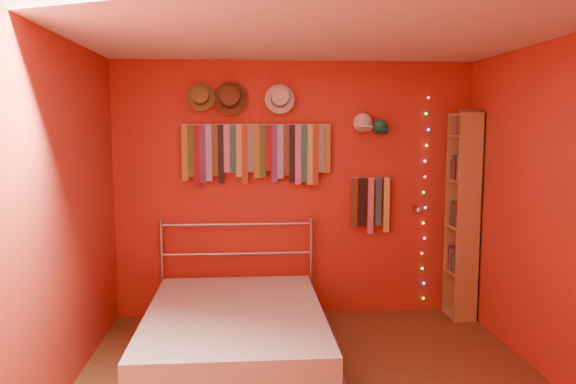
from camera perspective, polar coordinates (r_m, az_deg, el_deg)
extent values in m
cube|color=#AA291B|center=(5.51, 0.69, 0.21)|extent=(3.50, 0.02, 2.50)
cube|color=#AA291B|center=(4.36, 26.40, -2.22)|extent=(0.02, 3.50, 2.50)
cube|color=#AA291B|center=(3.98, -23.04, -2.86)|extent=(0.02, 3.50, 2.50)
cube|color=white|center=(3.79, 3.02, 16.21)|extent=(3.50, 3.50, 0.02)
cylinder|color=#ACACB1|center=(5.41, -3.22, 6.85)|extent=(1.45, 0.01, 0.01)
cube|color=olive|center=(5.44, -10.45, 3.92)|extent=(0.06, 0.01, 0.54)
cube|color=#325221|center=(5.42, -9.87, 4.14)|extent=(0.06, 0.01, 0.50)
cube|color=#5D0E12|center=(5.42, -9.26, 3.64)|extent=(0.06, 0.01, 0.59)
cube|color=#38175D|center=(5.42, -8.65, 3.86)|extent=(0.06, 0.01, 0.55)
cube|color=#6A94BD|center=(5.41, -8.05, 3.94)|extent=(0.06, 0.01, 0.54)
cube|color=#51341B|center=(5.40, -7.45, 4.20)|extent=(0.06, 0.01, 0.49)
cube|color=black|center=(5.41, -6.84, 3.86)|extent=(0.06, 0.01, 0.56)
cube|color=#BD5E8D|center=(5.40, -6.24, 4.40)|extent=(0.06, 0.01, 0.46)
cube|color=#174D53|center=(5.39, -5.64, 4.38)|extent=(0.06, 0.01, 0.46)
cube|color=#AE9145|center=(5.40, -5.02, 4.17)|extent=(0.06, 0.01, 0.50)
cube|color=maroon|center=(5.40, -4.41, 3.83)|extent=(0.06, 0.01, 0.57)
cube|color=navy|center=(5.39, -3.81, 4.43)|extent=(0.06, 0.01, 0.45)
cube|color=olive|center=(5.40, -3.20, 4.12)|extent=(0.06, 0.01, 0.51)
cube|color=#2B491D|center=(5.40, -2.59, 4.15)|extent=(0.06, 0.01, 0.51)
cube|color=maroon|center=(5.39, -1.99, 4.49)|extent=(0.06, 0.01, 0.44)
cube|color=#4D175F|center=(5.41, -1.38, 3.92)|extent=(0.06, 0.01, 0.55)
cube|color=#7192C9|center=(5.41, -0.77, 4.11)|extent=(0.06, 0.01, 0.52)
cube|color=#4D2F19|center=(5.40, -0.17, 4.26)|extent=(0.06, 0.01, 0.49)
cube|color=black|center=(5.42, 0.43, 3.91)|extent=(0.06, 0.01, 0.56)
cube|color=#BD5E8F|center=(5.42, 1.04, 3.81)|extent=(0.06, 0.01, 0.58)
cube|color=#1A5E57|center=(5.42, 1.65, 3.93)|extent=(0.06, 0.01, 0.55)
cube|color=#B0A046|center=(5.44, 2.23, 3.79)|extent=(0.06, 0.01, 0.58)
cube|color=maroon|center=(5.44, 2.84, 3.76)|extent=(0.06, 0.01, 0.59)
cube|color=navy|center=(5.44, 3.45, 4.42)|extent=(0.06, 0.01, 0.46)
cube|color=olive|center=(5.46, 4.03, 4.39)|extent=(0.06, 0.01, 0.47)
cylinder|color=#ACACB1|center=(5.56, 8.41, 1.44)|extent=(0.40, 0.01, 0.01)
cube|color=#4A2B18|center=(5.55, 6.77, -1.14)|extent=(0.06, 0.01, 0.50)
cube|color=black|center=(5.56, 7.59, -1.05)|extent=(0.06, 0.01, 0.48)
cube|color=#B25976|center=(5.57, 8.41, -1.42)|extent=(0.06, 0.01, 0.55)
cube|color=#1B5761|center=(5.60, 9.19, -1.00)|extent=(0.06, 0.01, 0.48)
cube|color=gold|center=(5.61, 9.99, -1.33)|extent=(0.06, 0.01, 0.54)
cylinder|color=brown|center=(5.42, -8.87, 9.49)|extent=(0.27, 0.07, 0.27)
cylinder|color=brown|center=(5.38, -8.91, 9.63)|extent=(0.16, 0.13, 0.18)
cylinder|color=#332314|center=(5.40, -8.89, 9.56)|extent=(0.16, 0.05, 0.16)
cylinder|color=#4F331C|center=(5.41, -5.93, 9.41)|extent=(0.32, 0.08, 0.32)
cylinder|color=#4F331C|center=(5.35, -5.95, 9.58)|extent=(0.19, 0.16, 0.21)
cylinder|color=black|center=(5.38, -5.94, 9.49)|extent=(0.19, 0.06, 0.19)
cylinder|color=silver|center=(5.41, -0.86, 9.42)|extent=(0.28, 0.07, 0.28)
cylinder|color=silver|center=(5.36, -0.83, 9.57)|extent=(0.17, 0.14, 0.18)
cylinder|color=black|center=(5.39, -0.84, 9.49)|extent=(0.17, 0.06, 0.17)
ellipsoid|color=silver|center=(5.52, 7.60, 7.00)|extent=(0.18, 0.14, 0.18)
cube|color=silver|center=(5.41, 7.83, 6.41)|extent=(0.13, 0.10, 0.05)
ellipsoid|color=#186E4D|center=(5.56, 9.33, 6.57)|extent=(0.16, 0.12, 0.16)
cube|color=#186E4D|center=(5.46, 9.56, 6.05)|extent=(0.12, 0.09, 0.05)
sphere|color=#FF3333|center=(5.70, 14.08, 9.28)|extent=(0.02, 0.02, 0.02)
sphere|color=#33FF4C|center=(5.69, 13.85, 7.73)|extent=(0.02, 0.02, 0.02)
sphere|color=#4C66FF|center=(5.70, 14.09, 6.17)|extent=(0.02, 0.02, 0.02)
sphere|color=yellow|center=(5.70, 13.90, 4.61)|extent=(0.02, 0.02, 0.02)
sphere|color=#FF4CCC|center=(5.70, 13.73, 3.06)|extent=(0.02, 0.02, 0.02)
sphere|color=#FF3333|center=(5.71, 13.74, 1.51)|extent=(0.02, 0.02, 0.02)
sphere|color=#33FF4C|center=(5.73, 13.60, -0.03)|extent=(0.02, 0.02, 0.02)
sphere|color=#4C66FF|center=(5.75, 13.79, -1.56)|extent=(0.02, 0.02, 0.02)
sphere|color=yellow|center=(5.77, 13.58, -3.08)|extent=(0.02, 0.02, 0.02)
sphere|color=#FF4CCC|center=(5.81, 13.70, -4.59)|extent=(0.02, 0.02, 0.02)
sphere|color=#FF3333|center=(5.83, 13.44, -6.09)|extent=(0.02, 0.02, 0.02)
sphere|color=#33FF4C|center=(5.87, 13.48, -7.56)|extent=(0.02, 0.02, 0.02)
sphere|color=#4C66FF|center=(5.91, 13.64, -9.00)|extent=(0.02, 0.02, 0.02)
sphere|color=yellow|center=(5.96, 13.58, -10.44)|extent=(0.02, 0.02, 0.02)
cylinder|color=#ACACB1|center=(5.73, 12.37, -1.65)|extent=(0.04, 0.03, 0.04)
cylinder|color=#ACACB1|center=(5.61, 12.74, -1.52)|extent=(0.01, 0.27, 0.09)
sphere|color=white|center=(5.48, 13.15, -1.83)|extent=(0.07, 0.07, 0.07)
cube|color=olive|center=(5.56, 17.94, -2.68)|extent=(0.24, 0.02, 2.00)
cube|color=olive|center=(5.85, 16.77, -2.18)|extent=(0.24, 0.02, 2.00)
cube|color=olive|center=(5.74, 18.41, -2.39)|extent=(0.02, 0.34, 2.00)
cube|color=olive|center=(5.93, 17.01, -11.81)|extent=(0.24, 0.32, 0.02)
cube|color=olive|center=(5.81, 17.15, -7.78)|extent=(0.24, 0.32, 0.02)
cube|color=olive|center=(5.72, 17.31, -3.41)|extent=(0.24, 0.32, 0.02)
cube|color=olive|center=(5.66, 17.47, 1.08)|extent=(0.24, 0.32, 0.02)
cube|color=olive|center=(5.64, 17.62, 5.44)|extent=(0.24, 0.32, 0.02)
cube|color=olive|center=(5.64, 17.69, 7.47)|extent=(0.24, 0.32, 0.02)
cylinder|color=#ACACB1|center=(5.60, -12.70, -7.76)|extent=(0.04, 0.04, 0.98)
cylinder|color=#ACACB1|center=(5.57, 2.36, -7.68)|extent=(0.04, 0.04, 0.98)
cylinder|color=#ACACB1|center=(5.57, -5.17, -9.07)|extent=(1.45, 0.02, 0.02)
cylinder|color=#ACACB1|center=(5.50, -5.20, -6.27)|extent=(1.45, 0.02, 0.02)
cylinder|color=#ACACB1|center=(5.44, -5.24, -3.29)|extent=(1.45, 0.02, 0.02)
cube|color=#B6B1A3|center=(4.63, -5.40, -14.17)|extent=(1.40, 1.97, 0.39)
cylinder|color=#ACACB1|center=(4.71, -14.53, -14.25)|extent=(0.04, 1.97, 0.03)
cylinder|color=#ACACB1|center=(4.67, 3.81, -14.20)|extent=(0.04, 1.97, 0.03)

